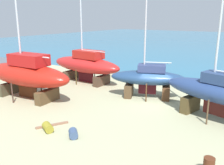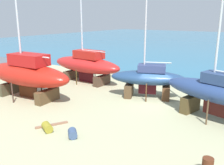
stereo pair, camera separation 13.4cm
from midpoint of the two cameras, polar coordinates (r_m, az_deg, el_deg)
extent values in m
plane|color=tan|center=(20.54, 5.84, -7.01)|extent=(43.86, 43.86, 0.00)
cube|color=#4F3924|center=(24.47, 4.10, -1.81)|extent=(1.35, 1.99, 1.24)
cube|color=#50311D|center=(24.26, 12.51, -2.28)|extent=(1.35, 1.99, 1.24)
cylinder|color=#50331D|center=(23.00, 8.07, -2.39)|extent=(0.12, 0.12, 1.72)
cylinder|color=brown|center=(25.46, 8.52, -0.71)|extent=(0.12, 0.12, 1.72)
ellipsoid|color=navy|center=(23.94, 8.41, 1.09)|extent=(7.52, 4.87, 1.36)
cube|color=#471017|center=(24.24, 8.30, -1.57)|extent=(1.62, 0.72, 0.95)
cube|color=navy|center=(23.72, 9.36, 3.28)|extent=(2.92, 2.27, 0.68)
cylinder|color=#BEBBC2|center=(23.31, 7.97, 12.93)|extent=(0.16, 0.16, 8.58)
cylinder|color=silver|center=(23.59, 10.72, 4.55)|extent=(2.36, 1.05, 0.11)
cube|color=#504123|center=(21.50, 17.80, -4.74)|extent=(1.20, 2.07, 1.34)
cylinder|color=brown|center=(19.27, 21.36, -6.49)|extent=(0.12, 0.12, 1.88)
ellipsoid|color=navy|center=(20.03, 23.56, -2.13)|extent=(9.33, 4.76, 1.56)
cube|color=#4A1814|center=(20.43, 23.18, -5.68)|extent=(2.10, 0.65, 1.09)
cylinder|color=silver|center=(19.49, 24.21, 15.23)|extent=(0.17, 0.17, 10.55)
cube|color=#4A3A29|center=(31.78, -9.16, 1.80)|extent=(0.80, 2.42, 1.10)
cube|color=#4C3728|center=(28.52, -2.22, 0.48)|extent=(0.80, 2.42, 1.10)
cylinder|color=#47371A|center=(28.86, -8.10, 1.18)|extent=(0.12, 0.12, 1.75)
cylinder|color=#453825|center=(31.21, -3.84, 2.33)|extent=(0.12, 0.12, 1.75)
ellipsoid|color=red|center=(29.76, -5.95, 4.11)|extent=(9.99, 3.41, 1.84)
cube|color=#481018|center=(30.09, -5.88, 1.17)|extent=(2.37, 0.18, 1.29)
cube|color=red|center=(29.22, -5.31, 6.49)|extent=(3.63, 1.95, 0.92)
cylinder|color=silver|center=(29.60, -7.03, 16.54)|extent=(0.18, 0.18, 11.21)
cylinder|color=#B8B6BE|center=(28.67, -4.22, 7.24)|extent=(3.46, 0.27, 0.13)
cube|color=#443D2A|center=(27.37, -22.31, -1.20)|extent=(0.87, 2.59, 1.16)
cube|color=brown|center=(23.56, -14.58, -3.03)|extent=(0.87, 2.59, 1.16)
cylinder|color=#473028|center=(24.25, -21.91, -2.22)|extent=(0.12, 0.12, 1.90)
cylinder|color=#503B1F|center=(26.43, -15.95, -0.36)|extent=(0.12, 0.12, 1.90)
ellipsoid|color=#B51E14|center=(24.98, -19.06, 1.78)|extent=(10.56, 3.89, 2.12)
cube|color=#48200E|center=(25.42, -18.73, -2.17)|extent=(2.49, 0.25, 1.48)
cube|color=red|center=(24.32, -18.56, 5.05)|extent=(3.85, 2.16, 1.06)
cylinder|color=silver|center=(23.68, -17.38, 5.82)|extent=(3.63, 0.38, 0.13)
cube|color=#31704A|center=(26.70, 18.09, -1.53)|extent=(0.34, 0.21, 0.86)
cube|color=orange|center=(26.52, 18.21, -0.05)|extent=(0.45, 0.25, 0.57)
sphere|color=tan|center=(26.43, 18.28, 0.78)|extent=(0.22, 0.22, 0.22)
cylinder|color=#394F74|center=(16.60, -8.89, -11.56)|extent=(0.97, 0.95, 0.57)
cylinder|color=olive|center=(17.79, -14.55, -9.98)|extent=(1.09, 0.93, 0.58)
cube|color=#8C624A|center=(18.63, -13.56, -9.52)|extent=(1.33, 2.16, 0.12)
camera|label=1|loc=(0.07, -89.84, 0.04)|focal=39.51mm
camera|label=2|loc=(0.07, 90.16, -0.04)|focal=39.51mm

